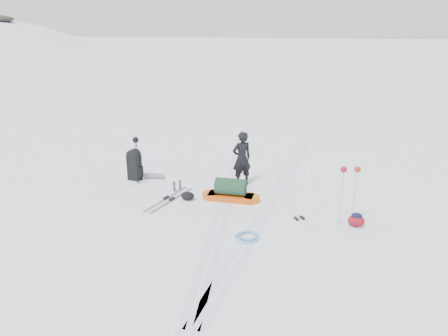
{
  "coord_description": "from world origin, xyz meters",
  "views": [
    {
      "loc": [
        1.91,
        -10.28,
        4.56
      ],
      "look_at": [
        -0.02,
        0.06,
        0.95
      ],
      "focal_mm": 35.0,
      "sensor_mm": 36.0,
      "label": 1
    }
  ],
  "objects_px": {
    "skier": "(242,159)",
    "pulk_sled": "(231,192)",
    "expedition_rucksack": "(137,166)",
    "ski_poles_black": "(136,146)"
  },
  "relations": [
    {
      "from": "skier",
      "to": "pulk_sled",
      "type": "distance_m",
      "value": 1.27
    },
    {
      "from": "expedition_rucksack",
      "to": "ski_poles_black",
      "type": "height_order",
      "value": "ski_poles_black"
    },
    {
      "from": "pulk_sled",
      "to": "ski_poles_black",
      "type": "xyz_separation_m",
      "value": [
        -2.85,
        0.68,
        0.92
      ]
    },
    {
      "from": "expedition_rucksack",
      "to": "ski_poles_black",
      "type": "xyz_separation_m",
      "value": [
        0.15,
        -0.32,
        0.72
      ]
    },
    {
      "from": "skier",
      "to": "pulk_sled",
      "type": "height_order",
      "value": "skier"
    },
    {
      "from": "skier",
      "to": "pulk_sled",
      "type": "relative_size",
      "value": 1.01
    },
    {
      "from": "pulk_sled",
      "to": "expedition_rucksack",
      "type": "distance_m",
      "value": 3.16
    },
    {
      "from": "pulk_sled",
      "to": "ski_poles_black",
      "type": "height_order",
      "value": "ski_poles_black"
    },
    {
      "from": "expedition_rucksack",
      "to": "ski_poles_black",
      "type": "distance_m",
      "value": 0.8
    },
    {
      "from": "expedition_rucksack",
      "to": "skier",
      "type": "bearing_deg",
      "value": 15.85
    }
  ]
}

